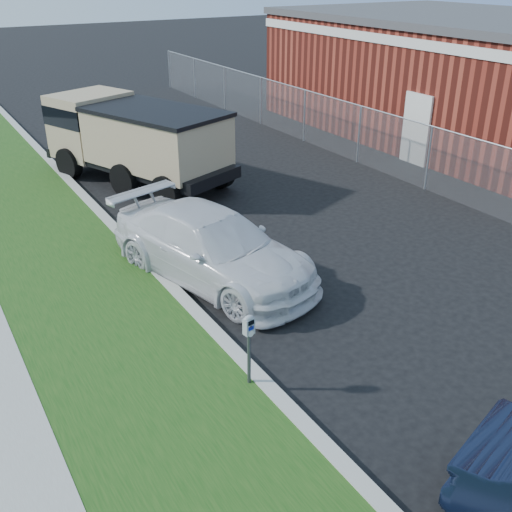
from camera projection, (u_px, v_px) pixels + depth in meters
ground at (347, 307)px, 11.21m from camera, size 120.00×120.00×0.00m
streetside at (16, 338)px, 10.16m from camera, size 6.12×50.00×0.15m
chainlink_fence at (360, 123)px, 18.81m from camera, size 0.06×30.06×30.00m
brick_building at (471, 74)px, 21.96m from camera, size 9.20×14.20×4.17m
parking_meter at (249, 335)px, 8.63m from camera, size 0.18×0.13×1.19m
white_wagon at (211, 245)px, 12.01m from camera, size 3.20×5.18×1.40m
dump_truck at (132, 137)px, 17.16m from camera, size 4.16×6.30×2.32m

